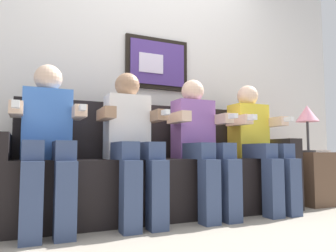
{
  "coord_description": "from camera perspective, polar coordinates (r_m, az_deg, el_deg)",
  "views": [
    {
      "loc": [
        -0.99,
        -2.06,
        0.5
      ],
      "look_at": [
        0.0,
        0.15,
        0.7
      ],
      "focal_mm": 34.08,
      "sensor_mm": 36.0,
      "label": 1
    }
  ],
  "objects": [
    {
      "name": "person_right_center",
      "position": [
        2.56,
        5.79,
        -2.34
      ],
      "size": [
        0.46,
        0.56,
        1.11
      ],
      "color": "#8C59A5",
      "rests_on": "ground_plane"
    },
    {
      "name": "back_wall_assembly",
      "position": [
        3.1,
        -4.65,
        10.29
      ],
      "size": [
        4.83,
        0.1,
        2.6
      ],
      "color": "silver",
      "rests_on": "ground_plane"
    },
    {
      "name": "person_leftmost",
      "position": [
        2.22,
        -20.73,
        -1.69
      ],
      "size": [
        0.46,
        0.56,
        1.11
      ],
      "color": "#3F72CC",
      "rests_on": "ground_plane"
    },
    {
      "name": "person_rightmost",
      "position": [
        2.89,
        15.69,
        -2.44
      ],
      "size": [
        0.46,
        0.56,
        1.11
      ],
      "color": "yellow",
      "rests_on": "ground_plane"
    },
    {
      "name": "ground_plane",
      "position": [
        2.34,
        1.57,
        -17.07
      ],
      "size": [
        6.29,
        6.29,
        0.0
      ],
      "primitive_type": "plane",
      "color": "#9E9384"
    },
    {
      "name": "table_lamp",
      "position": [
        3.42,
        23.63,
        1.7
      ],
      "size": [
        0.22,
        0.22,
        0.46
      ],
      "color": "#333338",
      "rests_on": "side_table_right"
    },
    {
      "name": "couch",
      "position": [
        2.59,
        -1.62,
        -8.88
      ],
      "size": [
        2.43,
        0.58,
        0.9
      ],
      "color": "black",
      "rests_on": "ground_plane"
    },
    {
      "name": "side_table_right",
      "position": [
        3.43,
        24.41,
        -8.48
      ],
      "size": [
        0.4,
        0.4,
        0.5
      ],
      "color": "brown",
      "rests_on": "ground_plane"
    },
    {
      "name": "person_left_center",
      "position": [
        2.33,
        -6.52,
        -2.1
      ],
      "size": [
        0.46,
        0.56,
        1.11
      ],
      "color": "white",
      "rests_on": "ground_plane"
    },
    {
      "name": "spare_remote_on_table",
      "position": [
        3.43,
        26.11,
        -4.08
      ],
      "size": [
        0.04,
        0.13,
        0.02
      ],
      "primitive_type": "cube",
      "color": "white",
      "rests_on": "side_table_right"
    }
  ]
}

